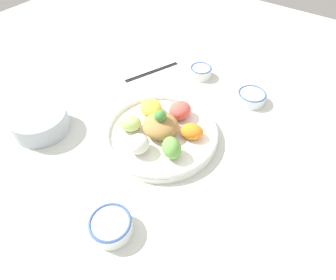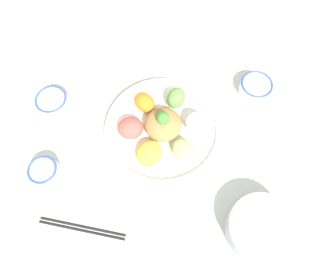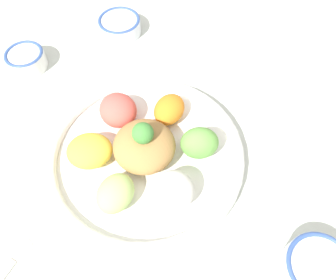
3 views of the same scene
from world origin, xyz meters
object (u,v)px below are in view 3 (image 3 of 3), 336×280
Objects in this scene: sauce_bowl_red at (317,269)px; sauce_bowl_dark at (26,59)px; serving_spoon_extra at (235,22)px; salad_platter at (145,153)px; serving_spoon_main at (11,263)px; rice_bowl_blue at (120,25)px.

sauce_bowl_red is 0.68m from sauce_bowl_dark.
sauce_bowl_red reaches higher than serving_spoon_extra.
sauce_bowl_dark is 0.61× the size of serving_spoon_extra.
serving_spoon_extra is (0.17, 0.47, -0.02)m from sauce_bowl_dark.
salad_platter reaches higher than serving_spoon_extra.
serving_spoon_main is at bearing 80.99° from serving_spoon_extra.
serving_spoon_main and serving_spoon_extra have the same top height.
rice_bowl_blue is at bearing -165.94° from serving_spoon_main.
sauce_bowl_dark is 0.74× the size of serving_spoon_main.
salad_platter is at bearing -25.15° from rice_bowl_blue.
serving_spoon_main is 0.83× the size of serving_spoon_extra.
serving_spoon_main is at bearing -128.44° from sauce_bowl_red.
sauce_bowl_red is at bearing 13.85° from sauce_bowl_dark.
rice_bowl_blue is 1.19× the size of sauce_bowl_dark.
sauce_bowl_red reaches higher than serving_spoon_main.
rice_bowl_blue is (-0.32, 0.15, -0.01)m from salad_platter.
salad_platter is at bearing 11.56° from sauce_bowl_dark.
sauce_bowl_red is (0.31, 0.09, -0.00)m from salad_platter.
sauce_bowl_red is 0.58m from serving_spoon_extra.
sauce_bowl_dark is at bearing -143.38° from serving_spoon_main.
salad_platter is 0.36m from rice_bowl_blue.
sauce_bowl_dark is (-0.66, -0.16, -0.00)m from sauce_bowl_red.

